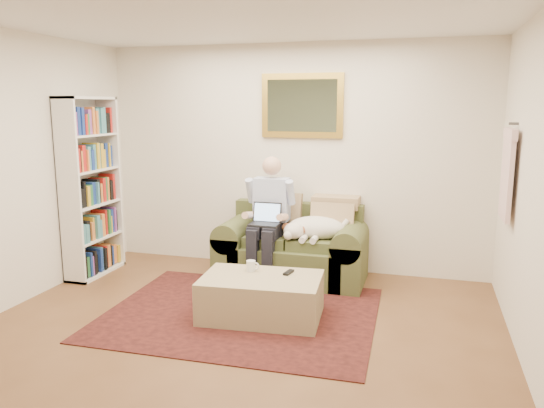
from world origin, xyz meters
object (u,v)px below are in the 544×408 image
at_px(sofa, 292,254).
at_px(bookshelf, 91,187).
at_px(sleeping_dog, 317,228).
at_px(ottoman, 261,297).
at_px(seated_man, 267,220).
at_px(coffee_mug, 251,266).
at_px(laptop, 266,219).

bearing_deg(sofa, bookshelf, -168.34).
relative_size(sofa, sleeping_dog, 2.43).
height_order(sofa, bookshelf, bookshelf).
height_order(ottoman, bookshelf, bookshelf).
bearing_deg(sofa, ottoman, -89.70).
relative_size(seated_man, coffee_mug, 13.56).
bearing_deg(sleeping_dog, laptop, -166.36).
height_order(laptop, sleeping_dog, laptop).
bearing_deg(sleeping_dog, bookshelf, -171.47).
relative_size(laptop, bookshelf, 0.16).
relative_size(sofa, seated_man, 1.19).
xyz_separation_m(ottoman, bookshelf, (-2.22, 0.71, 0.81)).
xyz_separation_m(sleeping_dog, ottoman, (-0.28, -1.09, -0.42)).
distance_m(sofa, seated_man, 0.49).
distance_m(sofa, bookshelf, 2.37).
relative_size(laptop, coffee_mug, 3.13).
distance_m(ottoman, coffee_mug, 0.31).
height_order(laptop, coffee_mug, laptop).
relative_size(seated_man, bookshelf, 0.68).
height_order(sofa, ottoman, sofa).
relative_size(laptop, ottoman, 0.29).
xyz_separation_m(ottoman, coffee_mug, (-0.14, 0.14, 0.24)).
bearing_deg(sleeping_dog, seated_man, -172.87).
distance_m(sofa, ottoman, 1.17).
xyz_separation_m(seated_man, ottoman, (0.25, -1.02, -0.48)).
distance_m(laptop, bookshelf, 2.01).
bearing_deg(bookshelf, ottoman, -17.75).
distance_m(ottoman, bookshelf, 2.47).
bearing_deg(sleeping_dog, coffee_mug, -114.22).
bearing_deg(seated_man, bookshelf, -171.09).
bearing_deg(bookshelf, sofa, 11.66).
bearing_deg(ottoman, laptop, 104.52).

